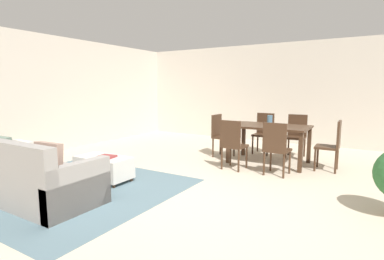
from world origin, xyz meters
The scene contains 15 objects.
ground_plane centered at (0.00, 0.00, 0.00)m, with size 10.80×10.80×0.00m, color beige.
wall_back centered at (0.00, 5.00, 1.35)m, with size 9.00×0.12×2.70m, color beige.
wall_left centered at (-4.50, 0.50, 1.35)m, with size 0.12×11.00×2.70m, color beige.
area_rug centered at (-1.80, -0.58, 0.00)m, with size 3.00×2.80×0.01m, color slate.
couch centered at (-1.90, -1.16, 0.30)m, with size 2.04×0.90×0.86m.
ottoman_table centered at (-1.69, -0.04, 0.23)m, with size 0.92×0.48×0.39m.
dining_table centered at (0.24, 2.49, 0.66)m, with size 1.51×0.94×0.76m.
dining_chair_near_left centered at (-0.17, 1.63, 0.52)m, with size 0.43×0.43×0.92m.
dining_chair_near_right centered at (0.62, 1.67, 0.52)m, with size 0.42×0.42×0.92m.
dining_chair_far_left centered at (-0.14, 3.36, 0.52)m, with size 0.40×0.40×0.92m.
dining_chair_far_right centered at (0.59, 3.36, 0.52)m, with size 0.43×0.43×0.92m.
dining_chair_head_east centered at (1.40, 2.49, 0.52)m, with size 0.41×0.41×0.92m.
dining_chair_head_west centered at (-0.85, 2.53, 0.52)m, with size 0.41×0.41×0.92m.
vase_centerpiece centered at (0.25, 2.51, 0.86)m, with size 0.10×0.10×0.20m, color slate.
book_on_ottoman centered at (-1.60, -0.05, 0.41)m, with size 0.26×0.20×0.03m, color maroon.
Camera 1 is at (2.00, -3.36, 1.49)m, focal length 28.14 mm.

